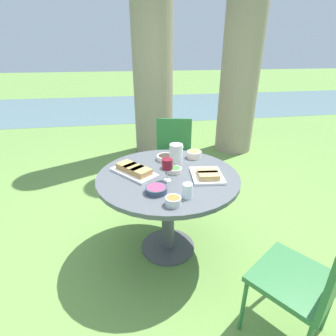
{
  "coord_description": "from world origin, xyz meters",
  "views": [
    {
      "loc": [
        -0.33,
        -1.87,
        1.69
      ],
      "look_at": [
        0.0,
        0.0,
        0.81
      ],
      "focal_mm": 28.0,
      "sensor_mm": 36.0,
      "label": 1
    }
  ],
  "objects": [
    {
      "name": "bowl_salad",
      "position": [
        0.06,
        0.03,
        0.77
      ],
      "size": [
        0.12,
        0.12,
        0.04
      ],
      "color": "beige",
      "rests_on": "dining_table"
    },
    {
      "name": "bowl_roasted_veg",
      "position": [
        -0.04,
        -0.44,
        0.78
      ],
      "size": [
        0.1,
        0.1,
        0.06
      ],
      "color": "silver",
      "rests_on": "dining_table"
    },
    {
      "name": "platter_bread_main",
      "position": [
        -0.27,
        0.07,
        0.78
      ],
      "size": [
        0.39,
        0.43,
        0.07
      ],
      "color": "white",
      "rests_on": "dining_table"
    },
    {
      "name": "chair_near_right",
      "position": [
        0.27,
        1.14,
        0.52
      ],
      "size": [
        0.52,
        0.51,
        0.89
      ],
      "color": "#2D6B38",
      "rests_on": "ground_plane"
    },
    {
      "name": "platter_charcuterie",
      "position": [
        0.3,
        -0.1,
        0.77
      ],
      "size": [
        0.27,
        0.33,
        0.06
      ],
      "color": "white",
      "rests_on": "dining_table"
    },
    {
      "name": "cup_water_near",
      "position": [
        0.07,
        -0.37,
        0.8
      ],
      "size": [
        0.07,
        0.07,
        0.1
      ],
      "color": "silver",
      "rests_on": "dining_table"
    },
    {
      "name": "ground_plane",
      "position": [
        0.0,
        0.0,
        0.0
      ],
      "size": [
        40.0,
        40.0,
        0.0
      ],
      "primitive_type": "plane",
      "color": "#668E42"
    },
    {
      "name": "dining_table",
      "position": [
        0.0,
        0.0,
        0.63
      ],
      "size": [
        1.15,
        1.15,
        0.75
      ],
      "color": "#4C4C51",
      "rests_on": "ground_plane"
    },
    {
      "name": "tree_trunk_main",
      "position": [
        0.19,
        2.52,
        1.82
      ],
      "size": [
        0.64,
        0.64,
        3.64
      ],
      "color": "gray",
      "rests_on": "ground_plane"
    },
    {
      "name": "bowl_fries",
      "position": [
        0.3,
        0.32,
        0.78
      ],
      "size": [
        0.13,
        0.13,
        0.06
      ],
      "color": "beige",
      "rests_on": "dining_table"
    },
    {
      "name": "chair_near_left",
      "position": [
        0.64,
        -0.96,
        0.52
      ],
      "size": [
        0.6,
        0.59,
        0.89
      ],
      "color": "#2D6B38",
      "rests_on": "ground_plane"
    },
    {
      "name": "water_pitcher",
      "position": [
        0.1,
        0.16,
        0.85
      ],
      "size": [
        0.12,
        0.11,
        0.2
      ],
      "color": "silver",
      "rests_on": "dining_table"
    },
    {
      "name": "bowl_dip_cream",
      "position": [
        0.16,
        0.41,
        0.77
      ],
      "size": [
        0.11,
        0.11,
        0.04
      ],
      "color": "silver",
      "rests_on": "dining_table"
    },
    {
      "name": "bowl_olives",
      "position": [
        0.03,
        0.31,
        0.77
      ],
      "size": [
        0.16,
        0.16,
        0.04
      ],
      "color": "beige",
      "rests_on": "dining_table"
    },
    {
      "name": "wine_glass",
      "position": [
        -0.02,
        -0.1,
        0.88
      ],
      "size": [
        0.08,
        0.08,
        0.18
      ],
      "color": "silver",
      "rests_on": "dining_table"
    },
    {
      "name": "river_strip",
      "position": [
        0.0,
        6.42,
        0.0
      ],
      "size": [
        40.0,
        4.01,
        0.01
      ],
      "color": "slate",
      "rests_on": "ground_plane"
    },
    {
      "name": "bowl_dip_red",
      "position": [
        -0.13,
        -0.26,
        0.77
      ],
      "size": [
        0.16,
        0.16,
        0.04
      ],
      "color": "#334256",
      "rests_on": "dining_table"
    },
    {
      "name": "tree_trunk_far",
      "position": [
        1.61,
        2.38,
        2.27
      ],
      "size": [
        0.63,
        0.63,
        4.54
      ],
      "color": "gray",
      "rests_on": "ground_plane"
    }
  ]
}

